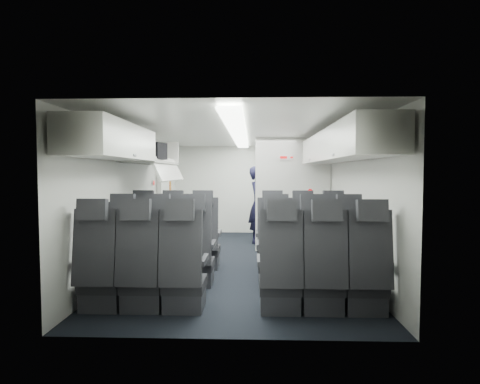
# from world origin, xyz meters

# --- Properties ---
(cabin_shell) EXTENTS (3.41, 6.01, 2.16)m
(cabin_shell) POSITION_xyz_m (0.00, 0.00, 1.12)
(cabin_shell) COLOR black
(cabin_shell) RESTS_ON ground
(seat_row_front) EXTENTS (3.33, 0.56, 1.24)m
(seat_row_front) POSITION_xyz_m (-0.00, -0.53, 0.40)
(seat_row_front) COLOR #252528
(seat_row_front) RESTS_ON cabin_shell
(seat_row_mid) EXTENTS (3.33, 0.56, 1.24)m
(seat_row_mid) POSITION_xyz_m (-0.00, -1.43, 0.40)
(seat_row_mid) COLOR #252528
(seat_row_mid) RESTS_ON cabin_shell
(seat_row_rear) EXTENTS (3.33, 0.56, 1.24)m
(seat_row_rear) POSITION_xyz_m (-0.00, -2.33, 0.40)
(seat_row_rear) COLOR #252528
(seat_row_rear) RESTS_ON cabin_shell
(overhead_bin_left_rear) EXTENTS (0.53, 1.80, 0.40)m
(overhead_bin_left_rear) POSITION_xyz_m (-1.40, -2.00, 1.86)
(overhead_bin_left_rear) COLOR silver
(overhead_bin_left_rear) RESTS_ON cabin_shell
(overhead_bin_left_front_open) EXTENTS (0.64, 1.70, 0.72)m
(overhead_bin_left_front_open) POSITION_xyz_m (-1.44, -0.25, 1.74)
(overhead_bin_left_front_open) COLOR #9E9E93
(overhead_bin_left_front_open) RESTS_ON cabin_shell
(overhead_bin_right_rear) EXTENTS (0.53, 1.80, 0.40)m
(overhead_bin_right_rear) POSITION_xyz_m (1.40, -2.00, 1.86)
(overhead_bin_right_rear) COLOR silver
(overhead_bin_right_rear) RESTS_ON cabin_shell
(overhead_bin_right_front) EXTENTS (0.53, 1.70, 0.40)m
(overhead_bin_right_front) POSITION_xyz_m (1.40, -0.25, 1.86)
(overhead_bin_right_front) COLOR silver
(overhead_bin_right_front) RESTS_ON cabin_shell
(bulkhead_partition) EXTENTS (1.40, 0.15, 2.13)m
(bulkhead_partition) POSITION_xyz_m (0.98, 0.80, 1.08)
(bulkhead_partition) COLOR silver
(bulkhead_partition) RESTS_ON cabin_shell
(galley_unit) EXTENTS (0.85, 0.52, 1.90)m
(galley_unit) POSITION_xyz_m (0.95, 2.72, 0.95)
(galley_unit) COLOR #939399
(galley_unit) RESTS_ON cabin_shell
(boarding_door) EXTENTS (0.12, 1.27, 1.86)m
(boarding_door) POSITION_xyz_m (-1.64, 1.55, 0.95)
(boarding_door) COLOR silver
(boarding_door) RESTS_ON cabin_shell
(flight_attendant) EXTENTS (0.54, 0.68, 1.63)m
(flight_attendant) POSITION_xyz_m (0.35, 1.66, 0.82)
(flight_attendant) COLOR black
(flight_attendant) RESTS_ON ground
(carry_on_bag) EXTENTS (0.49, 0.41, 0.26)m
(carry_on_bag) POSITION_xyz_m (-1.36, -0.52, 1.83)
(carry_on_bag) COLOR black
(carry_on_bag) RESTS_ON overhead_bin_left_front_open
(papers) EXTENTS (0.17, 0.11, 0.13)m
(papers) POSITION_xyz_m (0.54, 1.61, 1.08)
(papers) COLOR white
(papers) RESTS_ON flight_attendant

